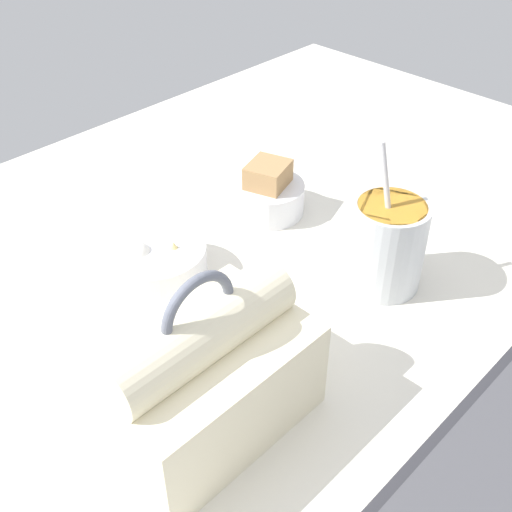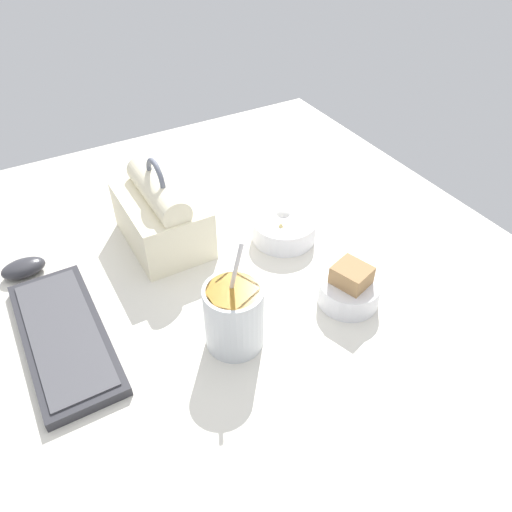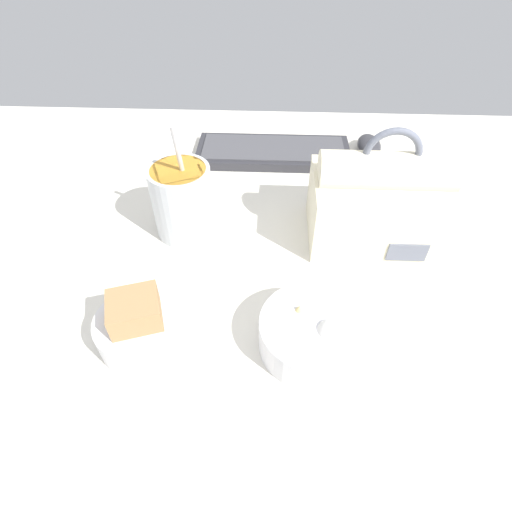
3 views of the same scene
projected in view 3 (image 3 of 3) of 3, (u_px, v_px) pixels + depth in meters
The scene contains 7 objects.
desk_surface at pixel (227, 274), 61.14cm from camera, with size 140.00×110.00×2.00cm.
keyboard at pixel (273, 152), 83.42cm from camera, with size 31.78×12.55×2.10cm.
lunch_bag at pixel (379, 202), 61.55cm from camera, with size 20.82×14.33×18.96cm.
soup_cup at pixel (183, 200), 62.82cm from camera, with size 9.55×9.55×19.72cm.
bento_bowl_sandwich at pixel (140, 327), 49.39cm from camera, with size 10.87×10.87×7.98cm.
bento_bowl_snacks at pixel (312, 333), 49.30cm from camera, with size 13.13×13.13×5.83cm.
computer_mouse at pixel (369, 145), 84.37cm from camera, with size 4.85×8.08×3.10cm.
Camera 3 is at (6.34, -41.46, 45.80)cm, focal length 28.00 mm.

